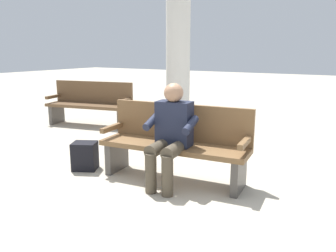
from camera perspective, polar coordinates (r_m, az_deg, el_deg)
name	(u,v)px	position (r m, az deg, el deg)	size (l,w,h in m)	color
ground_plane	(173,180)	(4.20, 0.83, -8.94)	(40.00, 40.00, 0.00)	#B7AD99
bench_near	(175,142)	(4.12, 1.26, -2.66)	(1.84, 0.67, 0.90)	brown
person_seated	(170,133)	(3.86, 0.38, -1.12)	(0.60, 0.60, 1.18)	#1E2338
backpack	(85,156)	(4.63, -13.67, -4.88)	(0.38, 0.37, 0.37)	black
bench_far	(90,103)	(7.29, -12.85, 3.72)	(1.86, 0.85, 0.90)	brown
support_pillar	(178,41)	(7.71, 1.70, 13.95)	(0.53, 0.53, 3.45)	silver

